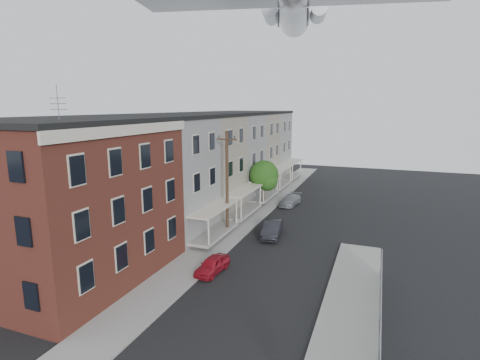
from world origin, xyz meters
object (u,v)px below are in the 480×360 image
object	(u,v)px
car_mid	(272,229)
car_far	(290,200)
utility_pole	(227,182)
street_tree	(265,176)
car_near	(212,265)

from	to	relation	value
car_mid	car_far	world-z (taller)	car_mid
car_mid	car_far	distance (m)	10.80
car_mid	utility_pole	bearing A→B (deg)	-173.81
utility_pole	street_tree	xyz separation A→B (m)	(0.33, 9.92, -1.22)
street_tree	car_far	distance (m)	4.19
car_near	car_far	xyz separation A→B (m)	(0.83, 19.09, 0.03)
car_mid	car_far	bearing A→B (deg)	87.72
utility_pole	car_mid	size ratio (longest dim) A/B	2.19
car_near	car_mid	world-z (taller)	car_mid
utility_pole	car_mid	world-z (taller)	utility_pole
street_tree	car_near	bearing A→B (deg)	-84.49
street_tree	car_near	world-z (taller)	street_tree
street_tree	car_far	size ratio (longest dim) A/B	1.30
car_far	car_near	bearing A→B (deg)	-85.71
utility_pole	car_far	world-z (taller)	utility_pole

